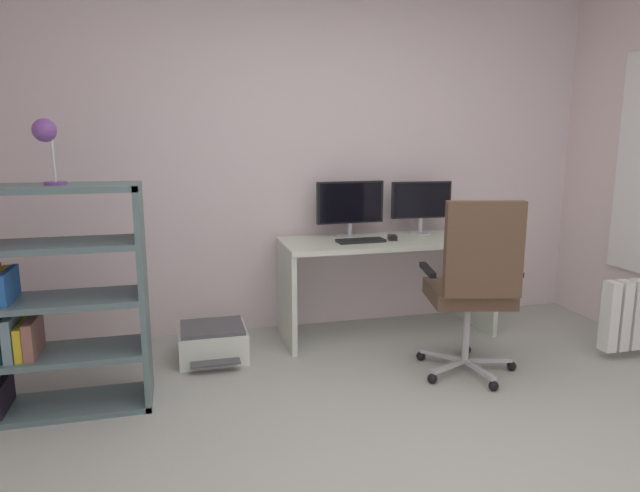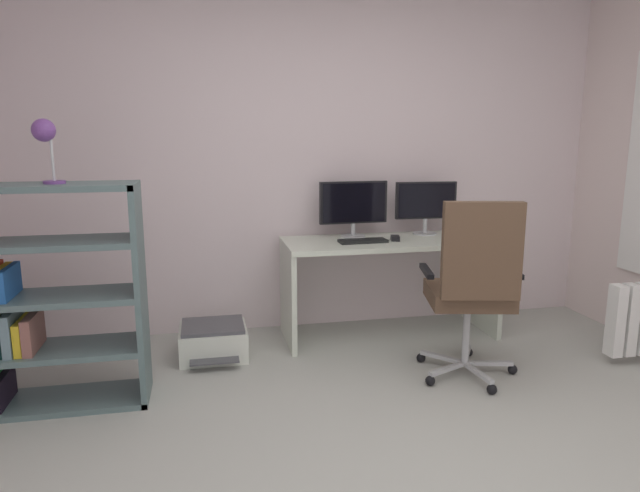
{
  "view_description": "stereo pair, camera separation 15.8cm",
  "coord_description": "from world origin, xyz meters",
  "px_view_note": "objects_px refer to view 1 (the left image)",
  "views": [
    {
      "loc": [
        -0.96,
        -1.94,
        1.47
      ],
      "look_at": [
        -0.06,
        1.55,
        0.76
      ],
      "focal_mm": 31.69,
      "sensor_mm": 36.0,
      "label": 1
    },
    {
      "loc": [
        -0.81,
        -1.98,
        1.47
      ],
      "look_at": [
        -0.06,
        1.55,
        0.76
      ],
      "focal_mm": 31.69,
      "sensor_mm": 36.0,
      "label": 2
    }
  ],
  "objects_px": {
    "desk": "(386,264)",
    "monitor_secondary": "(421,203)",
    "office_chair": "(474,281)",
    "bookshelf": "(30,308)",
    "desk_lamp": "(46,137)",
    "keyboard": "(361,241)",
    "computer_mouse": "(392,238)",
    "monitor_main": "(350,205)",
    "printer": "(213,342)"
  },
  "relations": [
    {
      "from": "bookshelf",
      "to": "computer_mouse",
      "type": "bearing_deg",
      "value": 15.85
    },
    {
      "from": "monitor_main",
      "to": "printer",
      "type": "height_order",
      "value": "monitor_main"
    },
    {
      "from": "monitor_secondary",
      "to": "computer_mouse",
      "type": "distance_m",
      "value": 0.43
    },
    {
      "from": "office_chair",
      "to": "bookshelf",
      "type": "relative_size",
      "value": 0.91
    },
    {
      "from": "keyboard",
      "to": "computer_mouse",
      "type": "xyz_separation_m",
      "value": [
        0.25,
        0.02,
        0.01
      ]
    },
    {
      "from": "computer_mouse",
      "to": "desk_lamp",
      "type": "height_order",
      "value": "desk_lamp"
    },
    {
      "from": "bookshelf",
      "to": "desk_lamp",
      "type": "distance_m",
      "value": 0.89
    },
    {
      "from": "desk_lamp",
      "to": "monitor_secondary",
      "type": "bearing_deg",
      "value": 19.22
    },
    {
      "from": "monitor_main",
      "to": "desk_lamp",
      "type": "relative_size",
      "value": 1.56
    },
    {
      "from": "keyboard",
      "to": "office_chair",
      "type": "relative_size",
      "value": 0.31
    },
    {
      "from": "computer_mouse",
      "to": "desk_lamp",
      "type": "xyz_separation_m",
      "value": [
        -2.12,
        -0.64,
        0.72
      ]
    },
    {
      "from": "bookshelf",
      "to": "monitor_main",
      "type": "bearing_deg",
      "value": 22.82
    },
    {
      "from": "monitor_secondary",
      "to": "bookshelf",
      "type": "xyz_separation_m",
      "value": [
        -2.58,
        -0.85,
        -0.38
      ]
    },
    {
      "from": "monitor_secondary",
      "to": "desk_lamp",
      "type": "xyz_separation_m",
      "value": [
        -2.43,
        -0.85,
        0.5
      ]
    },
    {
      "from": "desk",
      "to": "computer_mouse",
      "type": "height_order",
      "value": "computer_mouse"
    },
    {
      "from": "computer_mouse",
      "to": "monitor_secondary",
      "type": "bearing_deg",
      "value": 47.36
    },
    {
      "from": "keyboard",
      "to": "desk_lamp",
      "type": "relative_size",
      "value": 1.03
    },
    {
      "from": "keyboard",
      "to": "desk",
      "type": "bearing_deg",
      "value": 13.99
    },
    {
      "from": "desk",
      "to": "computer_mouse",
      "type": "xyz_separation_m",
      "value": [
        0.02,
        -0.04,
        0.2
      ]
    },
    {
      "from": "desk",
      "to": "keyboard",
      "type": "height_order",
      "value": "keyboard"
    },
    {
      "from": "office_chair",
      "to": "bookshelf",
      "type": "bearing_deg",
      "value": 175.6
    },
    {
      "from": "desk_lamp",
      "to": "desk",
      "type": "bearing_deg",
      "value": 18.13
    },
    {
      "from": "desk_lamp",
      "to": "monitor_main",
      "type": "bearing_deg",
      "value": 24.47
    },
    {
      "from": "monitor_main",
      "to": "desk_lamp",
      "type": "bearing_deg",
      "value": -155.53
    },
    {
      "from": "desk_lamp",
      "to": "printer",
      "type": "xyz_separation_m",
      "value": [
        0.81,
        0.52,
        -1.35
      ]
    },
    {
      "from": "monitor_main",
      "to": "printer",
      "type": "bearing_deg",
      "value": -162.76
    },
    {
      "from": "computer_mouse",
      "to": "printer",
      "type": "bearing_deg",
      "value": -160.38
    },
    {
      "from": "monitor_secondary",
      "to": "bookshelf",
      "type": "bearing_deg",
      "value": -161.83
    },
    {
      "from": "desk",
      "to": "desk_lamp",
      "type": "distance_m",
      "value": 2.39
    },
    {
      "from": "bookshelf",
      "to": "desk_lamp",
      "type": "xyz_separation_m",
      "value": [
        0.15,
        -0.0,
        0.88
      ]
    },
    {
      "from": "monitor_main",
      "to": "printer",
      "type": "relative_size",
      "value": 1.08
    },
    {
      "from": "monitor_secondary",
      "to": "desk_lamp",
      "type": "height_order",
      "value": "desk_lamp"
    },
    {
      "from": "desk_lamp",
      "to": "keyboard",
      "type": "bearing_deg",
      "value": 18.35
    },
    {
      "from": "desk",
      "to": "desk_lamp",
      "type": "xyz_separation_m",
      "value": [
        -2.09,
        -0.69,
        0.92
      ]
    },
    {
      "from": "desk",
      "to": "desk_lamp",
      "type": "relative_size",
      "value": 4.66
    },
    {
      "from": "keyboard",
      "to": "office_chair",
      "type": "bearing_deg",
      "value": -63.67
    },
    {
      "from": "keyboard",
      "to": "computer_mouse",
      "type": "bearing_deg",
      "value": 3.22
    },
    {
      "from": "bookshelf",
      "to": "monitor_secondary",
      "type": "bearing_deg",
      "value": 18.17
    },
    {
      "from": "monitor_secondary",
      "to": "printer",
      "type": "xyz_separation_m",
      "value": [
        -1.62,
        -0.33,
        -0.85
      ]
    },
    {
      "from": "monitor_secondary",
      "to": "office_chair",
      "type": "height_order",
      "value": "monitor_secondary"
    },
    {
      "from": "monitor_secondary",
      "to": "desk_lamp",
      "type": "relative_size",
      "value": 1.43
    },
    {
      "from": "desk",
      "to": "desk_lamp",
      "type": "bearing_deg",
      "value": -161.87
    },
    {
      "from": "computer_mouse",
      "to": "desk",
      "type": "bearing_deg",
      "value": 135.3
    },
    {
      "from": "desk",
      "to": "computer_mouse",
      "type": "distance_m",
      "value": 0.21
    },
    {
      "from": "monitor_main",
      "to": "computer_mouse",
      "type": "bearing_deg",
      "value": -38.07
    },
    {
      "from": "keyboard",
      "to": "bookshelf",
      "type": "xyz_separation_m",
      "value": [
        -2.02,
        -0.62,
        -0.15
      ]
    },
    {
      "from": "desk",
      "to": "keyboard",
      "type": "bearing_deg",
      "value": -163.71
    },
    {
      "from": "desk",
      "to": "monitor_secondary",
      "type": "bearing_deg",
      "value": 25.72
    },
    {
      "from": "desk",
      "to": "bookshelf",
      "type": "bearing_deg",
      "value": -163.02
    },
    {
      "from": "desk_lamp",
      "to": "office_chair",
      "type": "bearing_deg",
      "value": -4.68
    }
  ]
}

